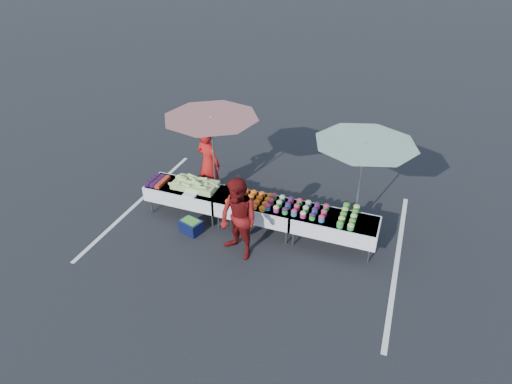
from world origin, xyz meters
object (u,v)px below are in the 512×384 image
(table_right, at_px, (335,224))
(table_left, at_px, (186,192))
(table_center, at_px, (256,207))
(vendor, at_px, (209,163))
(storage_bin, at_px, (191,226))
(customer, at_px, (239,219))
(umbrella_left, at_px, (212,125))
(umbrella_right, at_px, (364,151))

(table_right, bearing_deg, table_left, 180.00)
(table_center, height_order, vendor, vendor)
(table_left, height_order, storage_bin, table_left)
(table_right, xyz_separation_m, storage_bin, (-3.15, -0.65, -0.42))
(customer, distance_m, storage_bin, 1.57)
(umbrella_left, height_order, umbrella_right, umbrella_left)
(customer, distance_m, umbrella_left, 2.51)
(table_right, height_order, vendor, vendor)
(customer, bearing_deg, umbrella_left, 153.02)
(umbrella_right, height_order, storage_bin, umbrella_right)
(customer, height_order, storage_bin, customer)
(customer, xyz_separation_m, storage_bin, (-1.34, 0.34, -0.76))
(customer, relative_size, umbrella_right, 0.78)
(table_right, xyz_separation_m, umbrella_right, (0.32, 0.80, 1.43))
(table_left, bearing_deg, storage_bin, -55.19)
(umbrella_left, xyz_separation_m, umbrella_right, (3.51, 0.04, -0.07))
(table_left, distance_m, customer, 2.07)
(table_right, bearing_deg, vendor, 164.28)
(umbrella_right, bearing_deg, umbrella_left, -179.34)
(vendor, bearing_deg, table_right, 179.71)
(customer, relative_size, storage_bin, 3.26)
(table_left, distance_m, table_center, 1.80)
(table_left, height_order, table_center, same)
(umbrella_left, bearing_deg, customer, -51.85)
(table_center, relative_size, umbrella_right, 0.79)
(table_right, bearing_deg, umbrella_right, 68.02)
(table_right, distance_m, umbrella_right, 1.67)
(storage_bin, bearing_deg, umbrella_right, 40.37)
(vendor, xyz_separation_m, storage_bin, (0.29, -1.62, -0.76))
(umbrella_left, bearing_deg, umbrella_right, 0.66)
(vendor, bearing_deg, storage_bin, 115.66)
(table_left, bearing_deg, table_right, 0.00)
(table_center, height_order, umbrella_left, umbrella_left)
(table_center, distance_m, customer, 1.05)
(table_center, bearing_deg, table_left, 180.00)
(vendor, distance_m, umbrella_right, 3.92)
(table_center, relative_size, umbrella_left, 0.72)
(table_left, xyz_separation_m, table_center, (1.80, 0.00, 0.00))
(table_center, distance_m, storage_bin, 1.55)
(vendor, xyz_separation_m, umbrella_left, (0.25, -0.21, 1.16))
(table_center, xyz_separation_m, customer, (-0.01, -0.99, 0.34))
(table_left, distance_m, storage_bin, 0.90)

